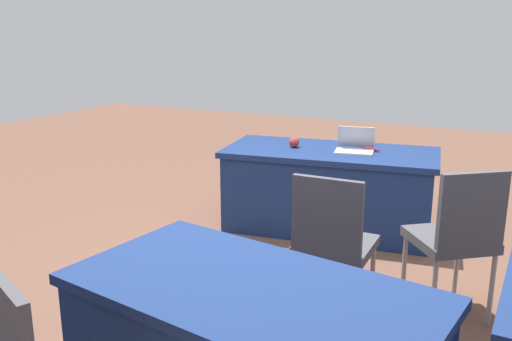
% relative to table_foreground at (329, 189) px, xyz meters
% --- Properties ---
extents(ground_plane, '(14.40, 14.40, 0.00)m').
position_rel_table_foreground_xyz_m(ground_plane, '(-0.03, 1.54, -0.36)').
color(ground_plane, brown).
extents(table_foreground, '(1.92, 1.08, 0.72)m').
position_rel_table_foreground_xyz_m(table_foreground, '(0.00, 0.00, 0.00)').
color(table_foreground, navy).
rests_on(table_foreground, ground).
extents(chair_near_front, '(0.62, 0.62, 0.98)m').
position_rel_table_foreground_xyz_m(chair_near_front, '(-1.20, 1.19, 0.21)').
color(chair_near_front, '#9E9993').
rests_on(chair_near_front, ground).
extents(chair_tucked_left, '(0.44, 0.44, 0.94)m').
position_rel_table_foreground_xyz_m(chair_tucked_left, '(-0.53, 1.53, 0.18)').
color(chair_tucked_left, '#9E9993').
rests_on(chair_tucked_left, ground).
extents(laptop_silver, '(0.37, 0.35, 0.21)m').
position_rel_table_foreground_xyz_m(laptop_silver, '(-0.21, -0.02, 0.40)').
color(laptop_silver, silver).
rests_on(laptop_silver, table_foreground).
extents(yarn_ball, '(0.09, 0.09, 0.09)m').
position_rel_table_foreground_xyz_m(yarn_ball, '(0.32, 0.04, 0.40)').
color(yarn_ball, '#B2382D').
rests_on(yarn_ball, table_foreground).
extents(scissors_red, '(0.18, 0.11, 0.01)m').
position_rel_table_foreground_xyz_m(scissors_red, '(-0.30, -0.18, 0.36)').
color(scissors_red, red).
rests_on(scissors_red, table_foreground).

